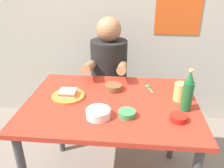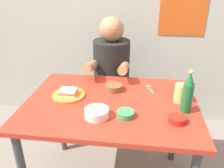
{
  "view_description": "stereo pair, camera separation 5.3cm",
  "coord_description": "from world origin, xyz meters",
  "px_view_note": "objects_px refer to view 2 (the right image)",
  "views": [
    {
      "loc": [
        0.13,
        -1.29,
        1.48
      ],
      "look_at": [
        0.0,
        0.05,
        0.84
      ],
      "focal_mm": 37.07,
      "sensor_mm": 36.0,
      "label": 1
    },
    {
      "loc": [
        0.18,
        -1.29,
        1.48
      ],
      "look_at": [
        0.0,
        0.05,
        0.84
      ],
      "focal_mm": 37.07,
      "sensor_mm": 36.0,
      "label": 2
    }
  ],
  "objects_px": {
    "stool": "(112,104)",
    "beer_bottle": "(188,94)",
    "person_seated": "(111,64)",
    "plate_orange": "(69,95)",
    "sandwich": "(68,92)",
    "beer_mug": "(181,93)",
    "dip_bowl_green": "(125,114)",
    "dining_table": "(111,114)"
  },
  "relations": [
    {
      "from": "sandwich",
      "to": "plate_orange",
      "type": "bearing_deg",
      "value": -90.0
    },
    {
      "from": "beer_mug",
      "to": "stool",
      "type": "bearing_deg",
      "value": 132.35
    },
    {
      "from": "dining_table",
      "to": "beer_bottle",
      "type": "distance_m",
      "value": 0.51
    },
    {
      "from": "plate_orange",
      "to": "person_seated",
      "type": "bearing_deg",
      "value": 70.22
    },
    {
      "from": "stool",
      "to": "sandwich",
      "type": "xyz_separation_m",
      "value": [
        -0.21,
        -0.6,
        0.42
      ]
    },
    {
      "from": "stool",
      "to": "person_seated",
      "type": "xyz_separation_m",
      "value": [
        0.0,
        -0.01,
        0.42
      ]
    },
    {
      "from": "person_seated",
      "to": "plate_orange",
      "type": "relative_size",
      "value": 3.27
    },
    {
      "from": "beer_mug",
      "to": "dip_bowl_green",
      "type": "relative_size",
      "value": 1.26
    },
    {
      "from": "beer_mug",
      "to": "beer_bottle",
      "type": "height_order",
      "value": "beer_bottle"
    },
    {
      "from": "plate_orange",
      "to": "beer_bottle",
      "type": "relative_size",
      "value": 0.84
    },
    {
      "from": "dining_table",
      "to": "dip_bowl_green",
      "type": "distance_m",
      "value": 0.23
    },
    {
      "from": "beer_bottle",
      "to": "dip_bowl_green",
      "type": "relative_size",
      "value": 2.62
    },
    {
      "from": "stool",
      "to": "sandwich",
      "type": "relative_size",
      "value": 4.09
    },
    {
      "from": "plate_orange",
      "to": "beer_bottle",
      "type": "bearing_deg",
      "value": -6.85
    },
    {
      "from": "sandwich",
      "to": "beer_mug",
      "type": "xyz_separation_m",
      "value": [
        0.73,
        0.03,
        0.03
      ]
    },
    {
      "from": "dining_table",
      "to": "sandwich",
      "type": "xyz_separation_m",
      "value": [
        -0.29,
        0.03,
        0.13
      ]
    },
    {
      "from": "person_seated",
      "to": "beer_mug",
      "type": "relative_size",
      "value": 5.71
    },
    {
      "from": "person_seated",
      "to": "plate_orange",
      "type": "bearing_deg",
      "value": -109.78
    },
    {
      "from": "dip_bowl_green",
      "to": "beer_mug",
      "type": "bearing_deg",
      "value": 33.63
    },
    {
      "from": "stool",
      "to": "dip_bowl_green",
      "type": "relative_size",
      "value": 4.5
    },
    {
      "from": "plate_orange",
      "to": "dip_bowl_green",
      "type": "xyz_separation_m",
      "value": [
        0.4,
        -0.2,
        0.01
      ]
    },
    {
      "from": "plate_orange",
      "to": "dip_bowl_green",
      "type": "height_order",
      "value": "dip_bowl_green"
    },
    {
      "from": "dining_table",
      "to": "person_seated",
      "type": "relative_size",
      "value": 1.53
    },
    {
      "from": "sandwich",
      "to": "dip_bowl_green",
      "type": "relative_size",
      "value": 1.1
    },
    {
      "from": "plate_orange",
      "to": "beer_mug",
      "type": "height_order",
      "value": "beer_mug"
    },
    {
      "from": "stool",
      "to": "plate_orange",
      "type": "height_order",
      "value": "plate_orange"
    },
    {
      "from": "person_seated",
      "to": "dip_bowl_green",
      "type": "xyz_separation_m",
      "value": [
        0.19,
        -0.78,
        -0.01
      ]
    },
    {
      "from": "dining_table",
      "to": "stool",
      "type": "height_order",
      "value": "dining_table"
    },
    {
      "from": "person_seated",
      "to": "beer_bottle",
      "type": "bearing_deg",
      "value": -51.55
    },
    {
      "from": "beer_mug",
      "to": "dip_bowl_green",
      "type": "distance_m",
      "value": 0.4
    },
    {
      "from": "beer_mug",
      "to": "beer_bottle",
      "type": "xyz_separation_m",
      "value": [
        0.02,
        -0.12,
        0.06
      ]
    },
    {
      "from": "dip_bowl_green",
      "to": "person_seated",
      "type": "bearing_deg",
      "value": 103.47
    },
    {
      "from": "stool",
      "to": "beer_mug",
      "type": "distance_m",
      "value": 0.9
    },
    {
      "from": "sandwich",
      "to": "beer_bottle",
      "type": "distance_m",
      "value": 0.76
    },
    {
      "from": "beer_bottle",
      "to": "dining_table",
      "type": "bearing_deg",
      "value": 172.76
    },
    {
      "from": "dining_table",
      "to": "beer_mug",
      "type": "relative_size",
      "value": 8.73
    },
    {
      "from": "beer_mug",
      "to": "dip_bowl_green",
      "type": "bearing_deg",
      "value": -146.37
    },
    {
      "from": "stool",
      "to": "beer_bottle",
      "type": "distance_m",
      "value": 1.01
    },
    {
      "from": "plate_orange",
      "to": "sandwich",
      "type": "relative_size",
      "value": 2.0
    },
    {
      "from": "person_seated",
      "to": "beer_mug",
      "type": "xyz_separation_m",
      "value": [
        0.52,
        -0.56,
        0.03
      ]
    },
    {
      "from": "plate_orange",
      "to": "sandwich",
      "type": "bearing_deg",
      "value": 90.0
    },
    {
      "from": "person_seated",
      "to": "sandwich",
      "type": "height_order",
      "value": "person_seated"
    }
  ]
}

